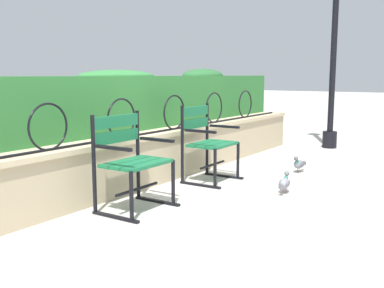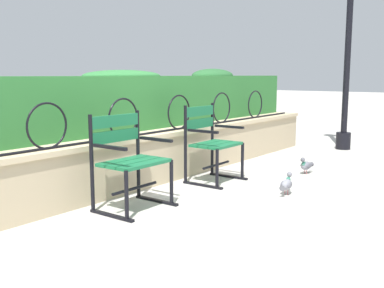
{
  "view_description": "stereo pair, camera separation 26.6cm",
  "coord_description": "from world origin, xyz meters",
  "px_view_note": "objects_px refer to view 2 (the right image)",
  "views": [
    {
      "loc": [
        -3.71,
        -2.36,
        1.23
      ],
      "look_at": [
        0.0,
        0.12,
        0.55
      ],
      "focal_mm": 42.34,
      "sensor_mm": 36.0,
      "label": 1
    },
    {
      "loc": [
        -3.55,
        -2.58,
        1.23
      ],
      "look_at": [
        0.0,
        0.12,
        0.55
      ],
      "focal_mm": 42.34,
      "sensor_mm": 36.0,
      "label": 2
    }
  ],
  "objects_px": {
    "park_chair_left": "(128,158)",
    "park_chair_right": "(211,141)",
    "pigeon_far_side": "(286,184)",
    "pigeon_near_chairs": "(306,165)",
    "lamppost": "(348,48)"
  },
  "relations": [
    {
      "from": "park_chair_left",
      "to": "park_chair_right",
      "type": "xyz_separation_m",
      "value": [
        1.35,
        0.02,
        -0.0
      ]
    },
    {
      "from": "pigeon_far_side",
      "to": "lamppost",
      "type": "distance_m",
      "value": 3.66
    },
    {
      "from": "park_chair_right",
      "to": "pigeon_far_side",
      "type": "distance_m",
      "value": 1.05
    },
    {
      "from": "park_chair_left",
      "to": "lamppost",
      "type": "xyz_separation_m",
      "value": [
        4.59,
        -0.43,
        1.19
      ]
    },
    {
      "from": "park_chair_right",
      "to": "pigeon_far_side",
      "type": "height_order",
      "value": "park_chair_right"
    },
    {
      "from": "pigeon_far_side",
      "to": "lamppost",
      "type": "relative_size",
      "value": 0.09
    },
    {
      "from": "park_chair_left",
      "to": "park_chair_right",
      "type": "relative_size",
      "value": 0.99
    },
    {
      "from": "park_chair_left",
      "to": "lamppost",
      "type": "bearing_deg",
      "value": -5.39
    },
    {
      "from": "pigeon_near_chairs",
      "to": "lamppost",
      "type": "distance_m",
      "value": 2.71
    },
    {
      "from": "pigeon_near_chairs",
      "to": "park_chair_right",
      "type": "bearing_deg",
      "value": 144.43
    },
    {
      "from": "lamppost",
      "to": "pigeon_near_chairs",
      "type": "bearing_deg",
      "value": -172.47
    },
    {
      "from": "park_chair_left",
      "to": "park_chair_right",
      "type": "height_order",
      "value": "park_chair_right"
    },
    {
      "from": "pigeon_far_side",
      "to": "park_chair_left",
      "type": "bearing_deg",
      "value": 143.68
    },
    {
      "from": "park_chair_right",
      "to": "pigeon_far_side",
      "type": "xyz_separation_m",
      "value": [
        -0.04,
        -0.99,
        -0.36
      ]
    },
    {
      "from": "park_chair_left",
      "to": "park_chair_right",
      "type": "bearing_deg",
      "value": 0.7
    }
  ]
}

